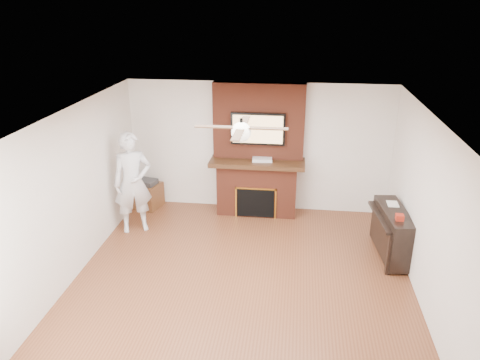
# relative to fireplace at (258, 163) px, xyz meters

# --- Properties ---
(room_shell) EXTENTS (5.36, 5.86, 2.86)m
(room_shell) POSITION_rel_fireplace_xyz_m (0.00, -2.55, 0.25)
(room_shell) COLOR #5C301B
(room_shell) RESTS_ON ground
(fireplace) EXTENTS (1.78, 0.64, 2.50)m
(fireplace) POSITION_rel_fireplace_xyz_m (0.00, 0.00, 0.00)
(fireplace) COLOR maroon
(fireplace) RESTS_ON ground
(tv) EXTENTS (1.00, 0.08, 0.60)m
(tv) POSITION_rel_fireplace_xyz_m (0.00, -0.05, 0.68)
(tv) COLOR black
(tv) RESTS_ON fireplace
(ceiling_fan) EXTENTS (1.21, 1.21, 0.31)m
(ceiling_fan) POSITION_rel_fireplace_xyz_m (-0.00, -2.55, 1.34)
(ceiling_fan) COLOR black
(ceiling_fan) RESTS_ON room_shell
(person) EXTENTS (0.79, 0.69, 1.82)m
(person) POSITION_rel_fireplace_xyz_m (-2.10, -1.05, -0.08)
(person) COLOR silver
(person) RESTS_ON ground
(side_table) EXTENTS (0.61, 0.61, 0.57)m
(side_table) POSITION_rel_fireplace_xyz_m (-2.20, -0.07, -0.73)
(side_table) COLOR #583219
(side_table) RESTS_ON ground
(piano) EXTENTS (0.58, 1.27, 0.90)m
(piano) POSITION_rel_fireplace_xyz_m (2.30, -1.43, -0.56)
(piano) COLOR black
(piano) RESTS_ON ground
(cable_box) EXTENTS (0.38, 0.24, 0.05)m
(cable_box) POSITION_rel_fireplace_xyz_m (0.09, -0.10, 0.11)
(cable_box) COLOR silver
(cable_box) RESTS_ON fireplace
(candle_orange) EXTENTS (0.07, 0.07, 0.12)m
(candle_orange) POSITION_rel_fireplace_xyz_m (-0.07, -0.18, -0.94)
(candle_orange) COLOR #BD5C16
(candle_orange) RESTS_ON ground
(candle_green) EXTENTS (0.06, 0.06, 0.09)m
(candle_green) POSITION_rel_fireplace_xyz_m (-0.02, -0.25, -0.95)
(candle_green) COLOR #367F32
(candle_green) RESTS_ON ground
(candle_cream) EXTENTS (0.09, 0.09, 0.12)m
(candle_cream) POSITION_rel_fireplace_xyz_m (0.12, -0.25, -0.94)
(candle_cream) COLOR beige
(candle_cream) RESTS_ON ground
(candle_blue) EXTENTS (0.06, 0.06, 0.09)m
(candle_blue) POSITION_rel_fireplace_xyz_m (0.10, -0.21, -0.95)
(candle_blue) COLOR #2F458D
(candle_blue) RESTS_ON ground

